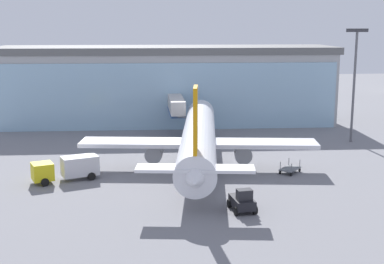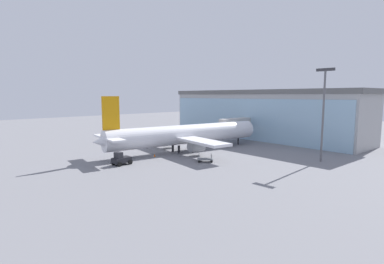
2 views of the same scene
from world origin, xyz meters
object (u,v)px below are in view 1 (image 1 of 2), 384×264
(safety_cone_wingtip, at_px, (74,166))
(safety_cone_nose, at_px, (211,183))
(catering_truck, at_px, (68,168))
(baggage_cart, at_px, (290,169))
(jet_bridge, at_px, (176,105))
(airplane, at_px, (199,138))
(apron_light_mast, at_px, (355,75))
(pushback_tug, at_px, (242,201))

(safety_cone_wingtip, bearing_deg, safety_cone_nose, -30.83)
(catering_truck, xyz_separation_m, baggage_cart, (25.84, -0.09, -0.97))
(jet_bridge, relative_size, safety_cone_wingtip, 24.54)
(airplane, distance_m, safety_cone_wingtip, 15.78)
(safety_cone_nose, distance_m, safety_cone_wingtip, 18.19)
(jet_bridge, relative_size, apron_light_mast, 0.81)
(airplane, distance_m, pushback_tug, 16.89)
(baggage_cart, bearing_deg, pushback_tug, 8.74)
(pushback_tug, relative_size, safety_cone_wingtip, 6.11)
(apron_light_mast, xyz_separation_m, safety_cone_nose, (-24.38, -19.41, -9.79))
(apron_light_mast, relative_size, safety_cone_wingtip, 30.41)
(airplane, bearing_deg, safety_cone_wingtip, 94.57)
(catering_truck, height_order, pushback_tug, catering_truck)
(catering_truck, bearing_deg, jet_bridge, -140.10)
(jet_bridge, distance_m, catering_truck, 28.71)
(baggage_cart, relative_size, safety_cone_nose, 5.70)
(safety_cone_nose, bearing_deg, catering_truck, 165.94)
(baggage_cart, height_order, safety_cone_wingtip, baggage_cart)
(jet_bridge, bearing_deg, baggage_cart, -153.64)
(catering_truck, bearing_deg, airplane, 175.75)
(jet_bridge, xyz_separation_m, pushback_tug, (2.92, -36.90, -3.74))
(jet_bridge, xyz_separation_m, catering_truck, (-14.48, -24.58, -3.24))
(airplane, relative_size, pushback_tug, 11.88)
(safety_cone_nose, bearing_deg, airplane, 91.65)
(jet_bridge, height_order, airplane, airplane)
(airplane, distance_m, baggage_cart, 11.67)
(safety_cone_nose, bearing_deg, safety_cone_wingtip, 149.17)
(airplane, xyz_separation_m, baggage_cart, (10.38, -4.33, -3.11))
(jet_bridge, distance_m, safety_cone_nose, 28.88)
(pushback_tug, bearing_deg, airplane, 1.12)
(pushback_tug, bearing_deg, safety_cone_wingtip, 38.81)
(baggage_cart, bearing_deg, safety_cone_nose, -25.93)
(safety_cone_wingtip, bearing_deg, apron_light_mast, 14.16)
(pushback_tug, xyz_separation_m, safety_cone_wingtip, (-17.32, 17.71, -0.70))
(safety_cone_nose, bearing_deg, apron_light_mast, 38.52)
(apron_light_mast, height_order, pushback_tug, apron_light_mast)
(apron_light_mast, xyz_separation_m, airplane, (-24.62, -11.23, -6.46))
(jet_bridge, distance_m, safety_cone_wingtip, 24.40)
(apron_light_mast, distance_m, airplane, 27.82)
(jet_bridge, bearing_deg, safety_cone_nose, -175.92)
(airplane, bearing_deg, safety_cone_nose, -169.53)
(apron_light_mast, relative_size, airplane, 0.42)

